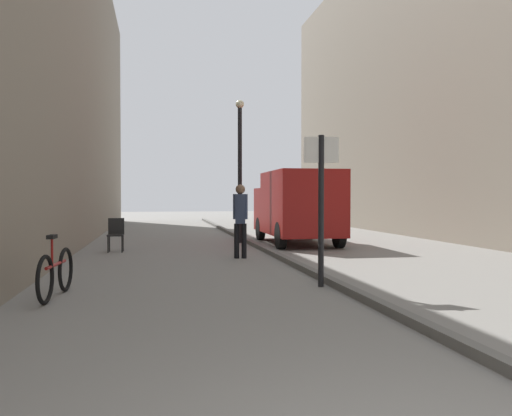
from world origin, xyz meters
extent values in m
plane|color=gray|center=(0.00, 12.00, 0.00)|extent=(80.00, 80.00, 0.00)
cube|color=#615F5B|center=(1.58, 12.00, 0.06)|extent=(0.16, 40.00, 0.12)
cylinder|color=black|center=(0.73, 10.83, 0.44)|extent=(0.13, 0.13, 0.87)
cylinder|color=black|center=(0.55, 10.87, 0.44)|extent=(0.13, 0.13, 0.87)
cube|color=#2D3851|center=(0.64, 10.85, 1.24)|extent=(0.28, 0.25, 0.74)
cylinder|color=#2D3851|center=(0.77, 10.82, 1.30)|extent=(0.10, 0.10, 0.63)
cylinder|color=#2D3851|center=(0.51, 10.88, 1.30)|extent=(0.10, 0.10, 0.63)
sphere|color=brown|center=(0.64, 10.85, 1.73)|extent=(0.24, 0.24, 0.24)
cube|color=maroon|center=(3.09, 13.93, 1.34)|extent=(2.06, 3.51, 2.01)
cube|color=maroon|center=(3.13, 16.34, 1.09)|extent=(2.02, 1.38, 1.51)
cube|color=black|center=(3.14, 16.81, 1.42)|extent=(1.68, 0.07, 0.66)
cylinder|color=black|center=(2.23, 16.22, 0.40)|extent=(0.23, 0.80, 0.80)
cylinder|color=black|center=(4.03, 16.19, 0.40)|extent=(0.23, 0.80, 0.80)
cylinder|color=black|center=(2.17, 12.91, 0.40)|extent=(0.23, 0.80, 0.80)
cylinder|color=black|center=(3.97, 12.88, 0.40)|extent=(0.23, 0.80, 0.80)
cylinder|color=black|center=(1.34, 6.51, 1.30)|extent=(0.10, 0.10, 2.60)
cube|color=white|center=(1.34, 6.51, 2.35)|extent=(0.60, 0.09, 0.44)
cylinder|color=black|center=(1.32, 15.17, 2.25)|extent=(0.14, 0.14, 4.50)
sphere|color=beige|center=(1.32, 15.17, 4.62)|extent=(0.28, 0.28, 0.28)
torus|color=black|center=(-2.89, 6.87, 0.36)|extent=(0.14, 0.72, 0.72)
torus|color=black|center=(-3.01, 5.82, 0.36)|extent=(0.14, 0.72, 0.72)
cylinder|color=maroon|center=(-2.95, 6.35, 0.51)|extent=(0.15, 0.94, 0.05)
cylinder|color=maroon|center=(-2.97, 6.16, 0.73)|extent=(0.04, 0.04, 0.40)
cube|color=black|center=(-2.97, 6.16, 0.95)|extent=(0.12, 0.25, 0.06)
cylinder|color=black|center=(-2.36, 12.76, 0.23)|extent=(0.04, 0.04, 0.45)
cylinder|color=black|center=(-2.74, 12.76, 0.23)|extent=(0.04, 0.04, 0.45)
cylinder|color=black|center=(-2.36, 13.13, 0.23)|extent=(0.04, 0.04, 0.45)
cylinder|color=black|center=(-2.73, 13.14, 0.23)|extent=(0.04, 0.04, 0.45)
cube|color=black|center=(-2.55, 12.95, 0.47)|extent=(0.45, 0.45, 0.04)
cube|color=black|center=(-2.54, 13.15, 0.71)|extent=(0.44, 0.05, 0.45)
camera|label=1|loc=(-1.44, -2.07, 1.55)|focal=36.73mm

